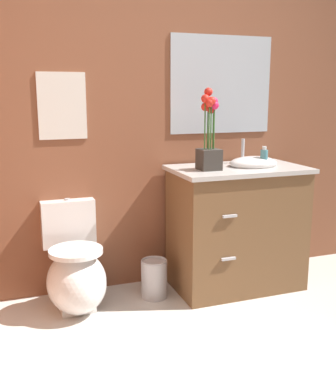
{
  "coord_description": "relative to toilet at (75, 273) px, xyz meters",
  "views": [
    {
      "loc": [
        -1.1,
        -1.43,
        1.39
      ],
      "look_at": [
        -0.09,
        1.35,
        0.75
      ],
      "focal_mm": 43.19,
      "sensor_mm": 36.0,
      "label": 1
    }
  ],
  "objects": [
    {
      "name": "flower_vase",
      "position": [
        0.91,
        -0.06,
        0.84
      ],
      "size": [
        0.14,
        0.14,
        0.54
      ],
      "color": "#38332D",
      "rests_on": "vanity_cabinet"
    },
    {
      "name": "wall_poster",
      "position": [
        -0.0,
        0.27,
        1.06
      ],
      "size": [
        0.31,
        0.01,
        0.43
      ],
      "primitive_type": "cube",
      "color": "silver"
    },
    {
      "name": "trash_bin",
      "position": [
        0.54,
        -0.01,
        -0.11
      ],
      "size": [
        0.18,
        0.18,
        0.27
      ],
      "color": "#B7B7BC",
      "rests_on": "ground_plane"
    },
    {
      "name": "vanity_cabinet",
      "position": [
        1.16,
        -0.03,
        0.21
      ],
      "size": [
        0.94,
        0.56,
        1.06
      ],
      "color": "brown",
      "rests_on": "ground_plane"
    },
    {
      "name": "wall_back",
      "position": [
        0.9,
        0.3,
        1.01
      ],
      "size": [
        4.12,
        0.05,
        2.5
      ],
      "primitive_type": "cube",
      "color": "brown",
      "rests_on": "ground_plane"
    },
    {
      "name": "wall_mirror",
      "position": [
        1.16,
        0.27,
        1.21
      ],
      "size": [
        0.8,
        0.01,
        0.7
      ],
      "primitive_type": "cube",
      "color": "#B2BCC6"
    },
    {
      "name": "toilet",
      "position": [
        0.0,
        0.0,
        0.0
      ],
      "size": [
        0.38,
        0.59,
        0.69
      ],
      "color": "white",
      "rests_on": "ground_plane"
    },
    {
      "name": "soap_bottle",
      "position": [
        1.32,
        -0.09,
        0.71
      ],
      "size": [
        0.05,
        0.05,
        0.15
      ],
      "color": "teal",
      "rests_on": "vanity_cabinet"
    }
  ]
}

